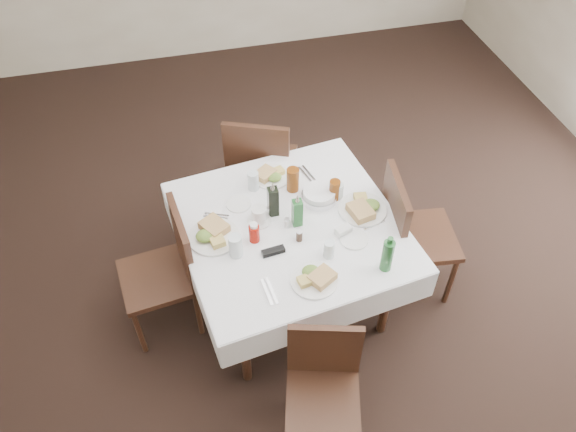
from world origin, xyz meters
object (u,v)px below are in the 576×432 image
object	(u,v)px
chair_south	(323,380)
oil_cruet_green	(297,212)
green_bottle	(387,255)
bread_basket	(319,195)
oil_cruet_dark	(273,200)
coffee_mug	(259,215)
water_s	(329,249)
water_n	(253,181)
dining_table	(290,233)
water_e	(339,191)
chair_east	(408,230)
water_w	(236,246)
ketchup_bottle	(254,233)
chair_north	(260,163)
chair_west	(169,266)

from	to	relation	value
chair_south	oil_cruet_green	world-z (taller)	oil_cruet_green
chair_south	green_bottle	xyz separation A→B (m)	(0.49, 0.45, 0.39)
bread_basket	oil_cruet_dark	distance (m)	0.33
chair_south	coffee_mug	world-z (taller)	coffee_mug
water_s	bread_basket	bearing A→B (deg)	80.60
green_bottle	oil_cruet_green	bearing A→B (deg)	131.17
coffee_mug	green_bottle	xyz separation A→B (m)	(0.62, -0.54, 0.06)
water_n	green_bottle	distance (m)	1.03
green_bottle	dining_table	bearing A→B (deg)	133.89
water_n	water_e	distance (m)	0.56
oil_cruet_dark	chair_south	bearing A→B (deg)	-88.01
dining_table	water_e	world-z (taller)	water_e
water_n	green_bottle	bearing A→B (deg)	-54.40
chair_south	water_n	xyz separation A→B (m)	(-0.11, 1.28, 0.35)
oil_cruet_dark	coffee_mug	size ratio (longest dim) A/B	1.66
chair_south	green_bottle	size ratio (longest dim) A/B	3.28
dining_table	chair_east	size ratio (longest dim) A/B	1.50
water_w	green_bottle	distance (m)	0.87
water_w	oil_cruet_dark	world-z (taller)	oil_cruet_dark
water_s	oil_cruet_dark	xyz separation A→B (m)	(-0.24, 0.42, 0.05)
water_e	ketchup_bottle	bearing A→B (deg)	-159.04
oil_cruet_green	green_bottle	distance (m)	0.61
water_w	oil_cruet_green	size ratio (longest dim) A/B	0.61
oil_cruet_dark	water_e	bearing A→B (deg)	4.87
chair_east	water_w	bearing A→B (deg)	-175.26
water_s	water_w	world-z (taller)	water_w
oil_cruet_green	ketchup_bottle	distance (m)	0.29
ketchup_bottle	chair_north	bearing A→B (deg)	76.22
chair_north	water_e	xyz separation A→B (m)	(0.37, -0.68, 0.25)
bread_basket	coffee_mug	bearing A→B (deg)	-167.11
chair_west	ketchup_bottle	size ratio (longest dim) A/B	6.75
oil_cruet_green	chair_west	bearing A→B (deg)	176.77
chair_north	chair_south	distance (m)	1.75
dining_table	chair_west	bearing A→B (deg)	176.94
dining_table	bread_basket	xyz separation A→B (m)	(0.24, 0.17, 0.12)
chair_east	water_w	distance (m)	1.19
chair_north	water_s	bearing A→B (deg)	-81.43
dining_table	chair_south	world-z (taller)	chair_south
bread_basket	coffee_mug	world-z (taller)	coffee_mug
oil_cruet_dark	coffee_mug	bearing A→B (deg)	-155.50
green_bottle	oil_cruet_dark	bearing A→B (deg)	132.00
chair_north	oil_cruet_dark	world-z (taller)	oil_cruet_dark
ketchup_bottle	bread_basket	bearing A→B (deg)	27.06
water_s	water_e	world-z (taller)	water_s
dining_table	water_s	bearing A→B (deg)	-62.18
water_s	water_e	xyz separation A→B (m)	(0.20, 0.45, -0.00)
water_e	water_s	bearing A→B (deg)	-114.10
chair_east	water_s	distance (m)	0.72
chair_east	chair_north	bearing A→B (deg)	131.75
dining_table	chair_west	size ratio (longest dim) A/B	1.58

